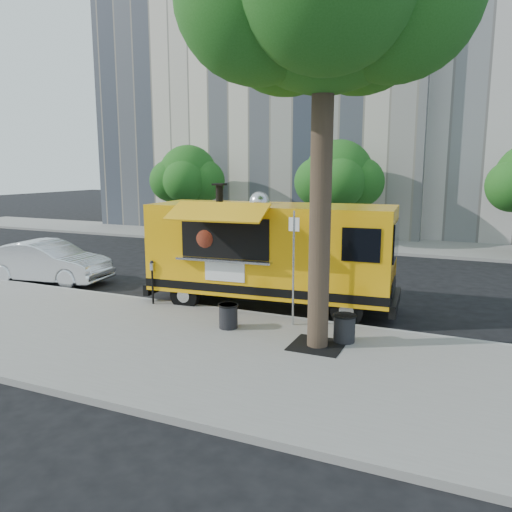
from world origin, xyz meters
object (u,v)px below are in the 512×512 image
(food_truck, at_px, (269,251))
(far_tree_b, at_px, (339,174))
(far_tree_a, at_px, (188,175))
(sedan, at_px, (48,262))
(trash_bin_right, at_px, (228,315))
(parking_meter, at_px, (152,277))
(sign_post, at_px, (294,261))
(trash_bin_left, at_px, (344,327))

(food_truck, bearing_deg, far_tree_b, 90.65)
(far_tree_a, distance_m, sedan, 12.74)
(trash_bin_right, bearing_deg, far_tree_a, 124.42)
(parking_meter, bearing_deg, trash_bin_right, -19.76)
(far_tree_b, bearing_deg, food_truck, -84.63)
(far_tree_a, relative_size, parking_meter, 4.01)
(sign_post, relative_size, sedan, 0.64)
(food_truck, xyz_separation_m, trash_bin_right, (-0.06, -2.64, -1.27))
(parking_meter, bearing_deg, sign_post, -2.52)
(far_tree_a, relative_size, trash_bin_right, 8.57)
(parking_meter, xyz_separation_m, trash_bin_right, (3.12, -1.12, -0.50))
(far_tree_b, distance_m, sedan, 15.11)
(far_tree_b, distance_m, food_truck, 12.76)
(parking_meter, bearing_deg, food_truck, 25.49)
(food_truck, relative_size, sedan, 1.64)
(far_tree_b, height_order, trash_bin_left, far_tree_b)
(far_tree_a, distance_m, sign_post, 18.14)
(sign_post, xyz_separation_m, food_truck, (-1.37, 1.72, -0.10))
(far_tree_b, xyz_separation_m, food_truck, (1.18, -12.53, -2.08))
(parking_meter, height_order, sedan, sedan)
(far_tree_b, height_order, parking_meter, far_tree_b)
(sedan, xyz_separation_m, trash_bin_left, (11.70, -2.27, -0.27))
(far_tree_a, distance_m, far_tree_b, 9.01)
(sign_post, xyz_separation_m, parking_meter, (-4.55, 0.20, -0.87))
(sign_post, bearing_deg, far_tree_b, 100.15)
(far_tree_a, distance_m, parking_meter, 15.59)
(far_tree_a, distance_m, trash_bin_left, 19.87)
(food_truck, xyz_separation_m, trash_bin_left, (2.92, -2.44, -1.25))
(far_tree_a, xyz_separation_m, parking_meter, (7.00, -13.65, -2.79))
(food_truck, height_order, sedan, food_truck)
(sign_post, height_order, parking_meter, sign_post)
(food_truck, bearing_deg, trash_bin_right, -95.97)
(food_truck, xyz_separation_m, sedan, (-8.78, -0.17, -0.98))
(sign_post, relative_size, food_truck, 0.39)
(trash_bin_left, bearing_deg, far_tree_a, 131.95)
(parking_meter, distance_m, food_truck, 3.60)
(parking_meter, bearing_deg, far_tree_b, 81.90)
(sedan, height_order, trash_bin_right, sedan)
(sedan, bearing_deg, food_truck, -95.52)
(far_tree_a, height_order, parking_meter, far_tree_a)
(parking_meter, xyz_separation_m, trash_bin_left, (6.10, -0.92, -0.48))
(sign_post, height_order, sedan, sign_post)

